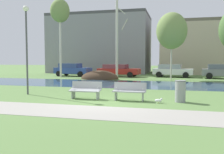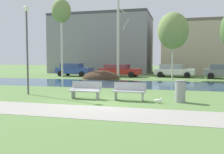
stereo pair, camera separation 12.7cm
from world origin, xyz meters
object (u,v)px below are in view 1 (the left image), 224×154
parked_van_nearest_blue (72,69)px  parked_hatch_third_white (172,70)px  streetlamp (26,35)px  parked_wagon_fourth_grey (223,71)px  bench_left (86,89)px  trash_bin (180,91)px  seagull (159,100)px  parked_sedan_second_red (118,70)px  bench_right (129,91)px

parked_van_nearest_blue → parked_hatch_third_white: bearing=5.6°
streetlamp → parked_wagon_fourth_grey: (12.96, 15.19, -2.57)m
parked_wagon_fourth_grey → parked_van_nearest_blue: bearing=-179.7°
bench_left → parked_wagon_fourth_grey: (9.21, 15.88, 0.32)m
trash_bin → parked_wagon_fourth_grey: size_ratio=0.23×
trash_bin → parked_hatch_third_white: 16.80m
trash_bin → streetlamp: bearing=176.1°
bench_left → seagull: 3.70m
seagull → parked_hatch_third_white: bearing=88.5°
parked_sedan_second_red → parked_wagon_fourth_grey: 11.14m
bench_left → parked_van_nearest_blue: 17.45m
bench_left → parked_hatch_third_white: 17.41m
bench_right → seagull: bearing=-17.0°
parked_sedan_second_red → parked_van_nearest_blue: bearing=-177.2°
bench_left → trash_bin: (4.61, 0.13, 0.05)m
seagull → parked_wagon_fourth_grey: bearing=71.2°
bench_left → seagull: (3.66, -0.44, -0.34)m
bench_left → trash_bin: trash_bin is taller
bench_left → parked_wagon_fourth_grey: parked_wagon_fourth_grey is taller
parked_van_nearest_blue → parked_wagon_fourth_grey: bearing=0.3°
trash_bin → seagull: bearing=-149.4°
streetlamp → parked_hatch_third_white: (7.87, 16.23, -2.59)m
bench_left → parked_sedan_second_red: bearing=96.9°
trash_bin → parked_hatch_third_white: bearing=91.7°
parked_hatch_third_white → parked_wagon_fourth_grey: size_ratio=1.02×
bench_left → parked_van_nearest_blue: size_ratio=0.36×
parked_hatch_third_white → parked_wagon_fourth_grey: (5.09, -1.04, 0.02)m
bench_left → trash_bin: bearing=1.6°
bench_left → parked_sedan_second_red: 16.16m
bench_left → seagull: bench_left is taller
parked_van_nearest_blue → parked_sedan_second_red: bearing=2.8°
seagull → streetlamp: 8.16m
trash_bin → parked_van_nearest_blue: bearing=127.6°
trash_bin → seagull: trash_bin is taller
streetlamp → parked_van_nearest_blue: bearing=103.8°
bench_left → streetlamp: 4.78m
streetlamp → seagull: bearing=-8.6°
parked_hatch_third_white → seagull: bearing=-91.5°
trash_bin → parked_van_nearest_blue: 19.76m
bench_right → streetlamp: (-5.99, 0.69, 2.89)m
trash_bin → seagull: 1.17m
streetlamp → parked_van_nearest_blue: (-3.70, 15.09, -2.56)m
bench_right → trash_bin: size_ratio=1.58×
bench_right → seagull: (1.42, -0.44, -0.34)m
bench_left → bench_right: 2.24m
streetlamp → parked_hatch_third_white: bearing=64.1°
streetlamp → parked_sedan_second_red: bearing=83.2°
bench_left → streetlamp: (-3.75, 0.69, 2.89)m
trash_bin → parked_sedan_second_red: 17.21m
trash_bin → streetlamp: size_ratio=0.20×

